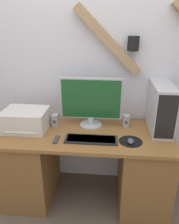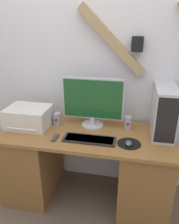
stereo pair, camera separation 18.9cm
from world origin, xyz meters
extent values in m
plane|color=brown|center=(0.00, 0.00, 0.00)|extent=(12.00, 12.00, 0.00)
cube|color=silver|center=(0.00, 0.71, 1.35)|extent=(6.40, 0.05, 2.70)
cube|color=#9E7F56|center=(0.17, 0.65, 1.52)|extent=(0.62, 0.08, 0.62)
cylinder|color=black|center=(0.40, 0.64, 1.49)|extent=(0.10, 0.10, 0.13)
cube|color=brown|center=(0.00, 0.33, 0.73)|extent=(1.56, 0.66, 0.03)
cube|color=brown|center=(-0.55, 0.33, 0.36)|extent=(0.44, 0.61, 0.72)
cube|color=brown|center=(0.55, 0.33, 0.36)|extent=(0.44, 0.61, 0.72)
cylinder|color=#B7B7BC|center=(0.04, 0.48, 0.76)|extent=(0.21, 0.21, 0.02)
cylinder|color=#B7B7BC|center=(0.04, 0.48, 0.80)|extent=(0.05, 0.05, 0.08)
cube|color=#B7B7BC|center=(0.04, 0.49, 1.02)|extent=(0.57, 0.03, 0.39)
cube|color=#194C23|center=(0.04, 0.47, 1.02)|extent=(0.54, 0.01, 0.36)
cube|color=black|center=(0.06, 0.19, 0.76)|extent=(0.44, 0.15, 0.02)
cube|color=#424242|center=(0.06, 0.19, 0.76)|extent=(0.41, 0.13, 0.01)
cylinder|color=black|center=(0.39, 0.20, 0.75)|extent=(0.20, 0.20, 0.00)
ellipsoid|color=#4C4C51|center=(0.39, 0.18, 0.77)|extent=(0.05, 0.08, 0.04)
cube|color=#B2B2B7|center=(0.67, 0.48, 0.96)|extent=(0.18, 0.47, 0.43)
cube|color=black|center=(0.67, 0.24, 0.96)|extent=(0.16, 0.01, 0.38)
cube|color=beige|center=(-0.55, 0.35, 0.84)|extent=(0.39, 0.30, 0.19)
cube|color=white|center=(-0.55, 0.26, 0.79)|extent=(0.28, 0.14, 0.01)
cube|color=#99999E|center=(-0.30, 0.44, 0.81)|extent=(0.06, 0.07, 0.12)
cylinder|color=#47474C|center=(-0.30, 0.40, 0.81)|extent=(0.03, 0.00, 0.03)
cube|color=#99999E|center=(0.37, 0.49, 0.81)|extent=(0.06, 0.07, 0.12)
cylinder|color=#47474C|center=(0.37, 0.45, 0.81)|extent=(0.03, 0.00, 0.03)
cube|color=#38383D|center=(-0.23, 0.17, 0.76)|extent=(0.03, 0.12, 0.02)
camera|label=1|loc=(0.20, -1.40, 1.68)|focal=35.00mm
camera|label=2|loc=(0.39, -1.38, 1.68)|focal=35.00mm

